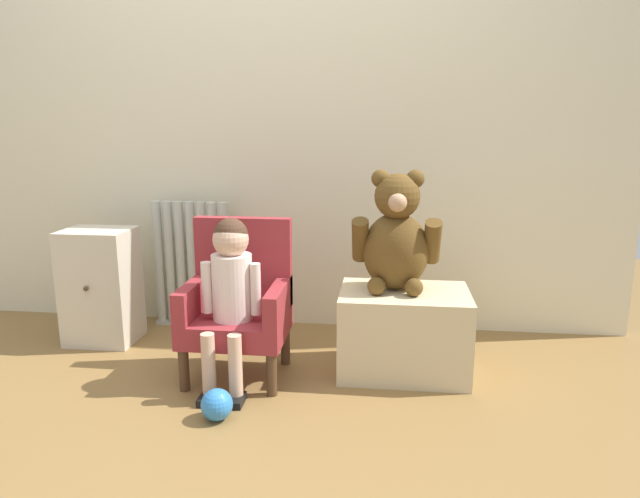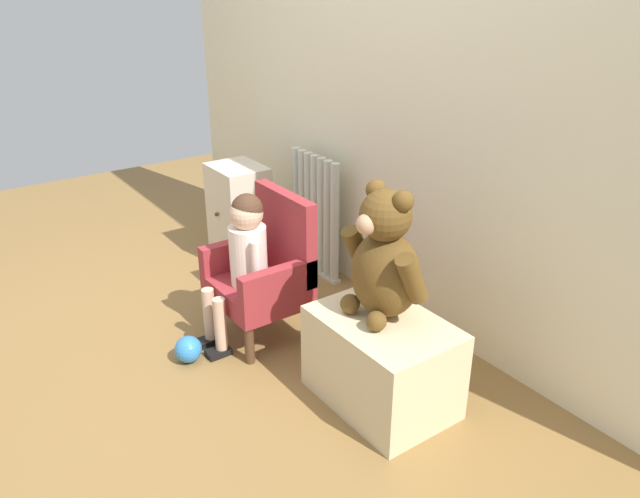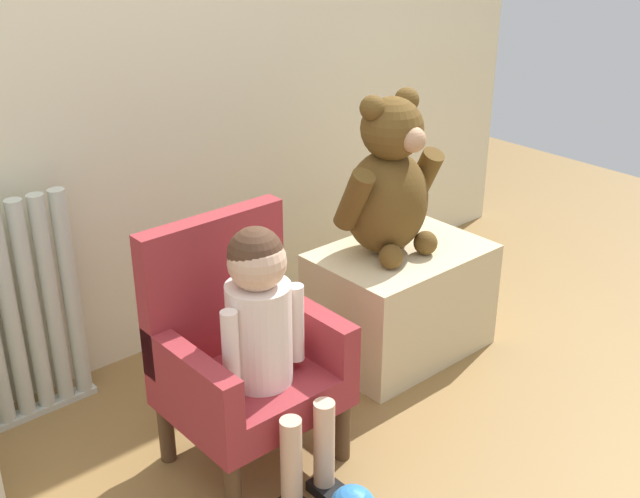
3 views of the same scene
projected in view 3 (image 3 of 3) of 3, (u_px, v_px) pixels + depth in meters
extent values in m
cylinder|color=beige|center=(10.00, 314.00, 2.29)|extent=(0.05, 0.05, 0.67)
cylinder|color=beige|center=(31.00, 307.00, 2.33)|extent=(0.05, 0.05, 0.67)
cylinder|color=beige|center=(51.00, 301.00, 2.37)|extent=(0.05, 0.05, 0.67)
cylinder|color=beige|center=(71.00, 294.00, 2.40)|extent=(0.05, 0.05, 0.67)
cube|color=beige|center=(28.00, 413.00, 2.44)|extent=(0.43, 0.05, 0.02)
cube|color=maroon|center=(253.00, 388.00, 2.17)|extent=(0.44, 0.38, 0.10)
cube|color=maroon|center=(214.00, 285.00, 2.17)|extent=(0.44, 0.06, 0.40)
cube|color=maroon|center=(191.00, 377.00, 2.01)|extent=(0.06, 0.38, 0.14)
cube|color=maroon|center=(306.00, 327.00, 2.23)|extent=(0.06, 0.38, 0.14)
cylinder|color=#4C331E|center=(233.00, 491.00, 2.01)|extent=(0.04, 0.04, 0.18)
cylinder|color=#4C331E|center=(342.00, 430.00, 2.23)|extent=(0.04, 0.04, 0.18)
cylinder|color=#4C331E|center=(166.00, 432.00, 2.22)|extent=(0.04, 0.04, 0.18)
cylinder|color=#4C331E|center=(272.00, 382.00, 2.45)|extent=(0.04, 0.04, 0.18)
cylinder|color=silver|center=(260.00, 333.00, 2.06)|extent=(0.17, 0.17, 0.28)
sphere|color=#D8AD8E|center=(257.00, 262.00, 1.98)|extent=(0.15, 0.15, 0.15)
sphere|color=#472D1E|center=(255.00, 255.00, 1.97)|extent=(0.14, 0.14, 0.14)
cylinder|color=#D8AD8E|center=(291.00, 462.00, 2.01)|extent=(0.06, 0.06, 0.25)
cylinder|color=#D8AD8E|center=(324.00, 444.00, 2.08)|extent=(0.06, 0.06, 0.25)
cube|color=black|center=(329.00, 490.00, 2.12)|extent=(0.07, 0.11, 0.03)
cylinder|color=silver|center=(231.00, 351.00, 1.98)|extent=(0.04, 0.04, 0.22)
cylinder|color=silver|center=(296.00, 323.00, 2.11)|extent=(0.04, 0.04, 0.22)
cube|color=beige|center=(400.00, 300.00, 2.72)|extent=(0.57, 0.40, 0.38)
ellipsoid|color=brown|center=(386.00, 202.00, 2.57)|extent=(0.29, 0.25, 0.34)
sphere|color=brown|center=(392.00, 129.00, 2.46)|extent=(0.20, 0.20, 0.20)
sphere|color=tan|center=(413.00, 140.00, 2.40)|extent=(0.08, 0.08, 0.08)
sphere|color=brown|center=(373.00, 108.00, 2.39)|extent=(0.08, 0.08, 0.08)
sphere|color=brown|center=(407.00, 100.00, 2.48)|extent=(0.08, 0.08, 0.08)
cylinder|color=brown|center=(354.00, 200.00, 2.45)|extent=(0.07, 0.15, 0.21)
cylinder|color=brown|center=(423.00, 177.00, 2.63)|extent=(0.07, 0.15, 0.21)
sphere|color=brown|center=(391.00, 257.00, 2.50)|extent=(0.08, 0.08, 0.08)
sphere|color=brown|center=(425.00, 243.00, 2.60)|extent=(0.08, 0.08, 0.08)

